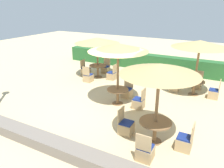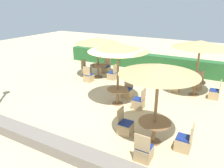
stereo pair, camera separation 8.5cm
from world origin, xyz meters
TOP-DOWN VIEW (x-y plane):
  - ground_plane at (0.00, 0.00)m, footprint 40.00×40.00m
  - hedge_row at (0.00, 6.43)m, footprint 13.00×0.70m
  - stone_border at (0.00, -3.27)m, footprint 10.00×0.56m
  - parasol_front_right at (2.63, -1.38)m, footprint 2.38×2.38m
  - round_table_front_right at (2.63, -1.38)m, footprint 1.04×1.04m
  - patio_chair_front_right_east at (3.58, -1.33)m, footprint 0.46×0.46m
  - patio_chair_front_right_west at (1.61, -1.39)m, footprint 0.46×0.46m
  - patio_chair_front_right_south at (2.66, -2.35)m, footprint 0.46×0.46m
  - parasol_center at (0.28, 0.60)m, footprint 2.54×2.54m
  - round_table_center at (0.28, 0.60)m, footprint 0.95×0.95m
  - patio_chair_center_north at (0.34, 1.49)m, footprint 0.46×0.46m
  - patio_chair_center_east at (1.29, 0.65)m, footprint 0.46×0.46m
  - parasol_back_right at (3.12, 3.32)m, footprint 2.58×2.58m
  - round_table_back_right at (3.12, 3.32)m, footprint 0.94×0.94m
  - patio_chair_back_right_east at (4.04, 3.30)m, footprint 0.46×0.46m
  - patio_chair_back_right_west at (2.14, 3.35)m, footprint 0.46×0.46m
  - patio_chair_back_right_north at (3.15, 4.27)m, footprint 0.46×0.46m
  - parasol_back_left at (-2.47, 3.39)m, footprint 2.63×2.63m
  - round_table_back_left at (-2.47, 3.39)m, footprint 1.02×1.02m
  - patio_chair_back_left_north at (-2.49, 4.36)m, footprint 0.46×0.46m
  - patio_chair_back_left_south at (-2.53, 2.41)m, footprint 0.46×0.46m
  - patio_chair_back_left_west at (-3.42, 3.44)m, footprint 0.46×0.46m
  - patio_chair_back_left_east at (-1.51, 3.40)m, footprint 0.46×0.46m

SIDE VIEW (x-z plane):
  - ground_plane at x=0.00m, z-range 0.00..0.00m
  - stone_border at x=0.00m, z-range 0.00..0.36m
  - patio_chair_front_right_east at x=3.58m, z-range -0.20..0.73m
  - patio_chair_front_right_west at x=1.61m, z-range -0.20..0.73m
  - patio_chair_front_right_south at x=2.66m, z-range -0.20..0.73m
  - patio_chair_center_north at x=0.34m, z-range -0.20..0.73m
  - patio_chair_center_east at x=1.29m, z-range -0.20..0.73m
  - patio_chair_back_right_east at x=4.04m, z-range -0.20..0.73m
  - patio_chair_back_right_west at x=2.14m, z-range -0.20..0.73m
  - patio_chair_back_right_north at x=3.15m, z-range -0.20..0.73m
  - patio_chair_back_left_north at x=-2.49m, z-range -0.20..0.73m
  - patio_chair_back_left_south at x=-2.53m, z-range -0.20..0.73m
  - patio_chair_back_left_west at x=-3.42m, z-range -0.20..0.73m
  - patio_chair_back_left_east at x=-1.51m, z-range -0.20..0.73m
  - hedge_row at x=0.00m, z-range 0.00..1.02m
  - round_table_center at x=0.28m, z-range 0.18..0.89m
  - round_table_back_right at x=3.12m, z-range 0.18..0.89m
  - round_table_back_left at x=-2.47m, z-range 0.20..0.95m
  - round_table_front_right at x=2.63m, z-range 0.21..0.97m
  - parasol_back_left at x=-2.47m, z-range 1.03..3.42m
  - parasol_front_right at x=2.63m, z-range 1.15..3.81m
  - parasol_back_right at x=3.12m, z-range 1.17..3.85m
  - parasol_center at x=0.28m, z-range 1.19..3.91m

